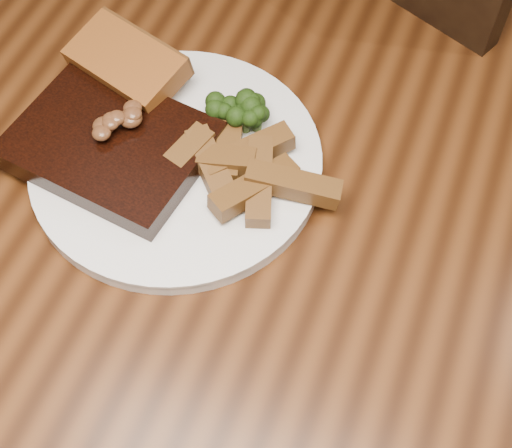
{
  "coord_description": "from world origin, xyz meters",
  "views": [
    {
      "loc": [
        0.13,
        -0.31,
        1.33
      ],
      "look_at": [
        0.01,
        0.01,
        0.78
      ],
      "focal_mm": 50.0,
      "sensor_mm": 36.0,
      "label": 1
    }
  ],
  "objects": [
    {
      "name": "dining_table",
      "position": [
        0.0,
        0.0,
        0.66
      ],
      "size": [
        1.6,
        0.9,
        0.75
      ],
      "color": "#48240E",
      "rests_on": "ground"
    },
    {
      "name": "chair_far",
      "position": [
        0.01,
        0.56,
        0.54
      ],
      "size": [
        0.61,
        0.61,
        0.98
      ],
      "rotation": [
        0.0,
        0.0,
        2.73
      ],
      "color": "black",
      "rests_on": "ground"
    },
    {
      "name": "plate",
      "position": [
        -0.1,
        0.07,
        0.76
      ],
      "size": [
        0.29,
        0.29,
        0.01
      ],
      "primitive_type": "cylinder",
      "rotation": [
        0.0,
        0.0,
        -0.0
      ],
      "color": "white",
      "rests_on": "dining_table"
    },
    {
      "name": "steak",
      "position": [
        -0.16,
        0.05,
        0.78
      ],
      "size": [
        0.2,
        0.17,
        0.03
      ],
      "primitive_type": "cube",
      "rotation": [
        0.0,
        0.0,
        -0.13
      ],
      "color": "black",
      "rests_on": "plate"
    },
    {
      "name": "steak_bone",
      "position": [
        -0.16,
        -0.01,
        0.77
      ],
      "size": [
        0.14,
        0.03,
        0.02
      ],
      "primitive_type": "cube",
      "rotation": [
        0.0,
        0.0,
        -0.13
      ],
      "color": "#C5B799",
      "rests_on": "plate"
    },
    {
      "name": "mushroom_pile",
      "position": [
        -0.16,
        0.06,
        0.8
      ],
      "size": [
        0.06,
        0.06,
        0.03
      ],
      "primitive_type": null,
      "color": "brown",
      "rests_on": "steak"
    },
    {
      "name": "garlic_bread",
      "position": [
        -0.19,
        0.14,
        0.78
      ],
      "size": [
        0.14,
        0.1,
        0.03
      ],
      "primitive_type": "cube",
      "rotation": [
        0.0,
        0.0,
        -0.3
      ],
      "color": "brown",
      "rests_on": "plate"
    },
    {
      "name": "potato_wedges",
      "position": [
        -0.03,
        0.07,
        0.77
      ],
      "size": [
        0.12,
        0.12,
        0.02
      ],
      "primitive_type": null,
      "color": "brown",
      "rests_on": "plate"
    },
    {
      "name": "broccoli_cluster",
      "position": [
        -0.05,
        0.14,
        0.78
      ],
      "size": [
        0.06,
        0.06,
        0.04
      ],
      "primitive_type": null,
      "color": "#1A330B",
      "rests_on": "plate"
    }
  ]
}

